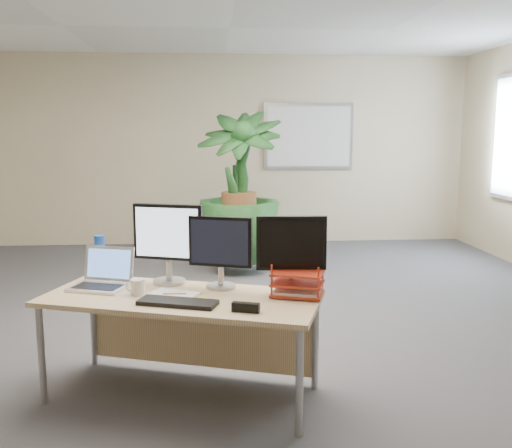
{
  "coord_description": "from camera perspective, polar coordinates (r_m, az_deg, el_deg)",
  "views": [
    {
      "loc": [
        -0.24,
        -4.27,
        1.6
      ],
      "look_at": [
        0.14,
        0.35,
        0.86
      ],
      "focal_mm": 40.0,
      "sensor_mm": 36.0,
      "label": 1
    }
  ],
  "objects": [
    {
      "name": "floor",
      "position": [
        4.57,
        -1.44,
        -11.42
      ],
      "size": [
        8.0,
        8.0,
        0.0
      ],
      "primitive_type": "plane",
      "color": "#414146",
      "rests_on": "ground"
    },
    {
      "name": "whiteboard",
      "position": [
        8.36,
        5.28,
        8.72
      ],
      "size": [
        1.3,
        0.04,
        0.95
      ],
      "color": "#B2B3B7",
      "rests_on": "back_wall"
    },
    {
      "name": "keyboard",
      "position": [
        3.31,
        -7.83,
        -7.77
      ],
      "size": [
        0.48,
        0.29,
        0.03
      ],
      "primitive_type": "cube",
      "rotation": [
        0.0,
        0.0,
        -0.33
      ],
      "color": "black",
      "rests_on": "desk"
    },
    {
      "name": "back_wall",
      "position": [
        8.28,
        -3.06,
        7.36
      ],
      "size": [
        7.0,
        0.04,
        2.7
      ],
      "primitive_type": "cube",
      "color": "tan",
      "rests_on": "floor"
    },
    {
      "name": "monitor_left",
      "position": [
        3.71,
        -8.76,
        -1.43
      ],
      "size": [
        0.45,
        0.21,
        0.52
      ],
      "color": "#A7A7AC",
      "rests_on": "desk"
    },
    {
      "name": "water_bottle",
      "position": [
        3.98,
        -15.33,
        -3.25
      ],
      "size": [
        0.07,
        0.07,
        0.29
      ],
      "color": "#ACBBCA",
      "rests_on": "desk"
    },
    {
      "name": "desk",
      "position": [
        3.6,
        -6.93,
        -8.76
      ],
      "size": [
        1.78,
        1.19,
        0.63
      ],
      "color": "tan",
      "rests_on": "floor"
    },
    {
      "name": "laptop",
      "position": [
        3.77,
        -15.06,
        -5.17
      ],
      "size": [
        0.42,
        0.39,
        0.24
      ],
      "color": "silver",
      "rests_on": "desk"
    },
    {
      "name": "stapler",
      "position": [
        3.15,
        -1.04,
        -8.33
      ],
      "size": [
        0.16,
        0.09,
        0.05
      ],
      "primitive_type": "cube",
      "rotation": [
        0.0,
        0.0,
        -0.33
      ],
      "color": "black",
      "rests_on": "desk"
    },
    {
      "name": "floor_plant",
      "position": [
        6.51,
        -1.71,
        1.59
      ],
      "size": [
        1.04,
        1.04,
        1.5
      ],
      "primitive_type": "imported",
      "rotation": [
        0.0,
        0.0,
        -0.28
      ],
      "color": "#143818",
      "rests_on": "floor"
    },
    {
      "name": "orange_pen",
      "position": [
        3.47,
        -8.15,
        -6.92
      ],
      "size": [
        0.14,
        0.01,
        0.01
      ],
      "primitive_type": "cylinder",
      "rotation": [
        0.0,
        1.57,
        -0.04
      ],
      "color": "orange",
      "rests_on": "spiral_notebook"
    },
    {
      "name": "monitor_right",
      "position": [
        3.58,
        -3.57,
        -2.34
      ],
      "size": [
        0.4,
        0.19,
        0.45
      ],
      "color": "#A7A7AC",
      "rests_on": "desk"
    },
    {
      "name": "yellow_highlighter",
      "position": [
        3.37,
        -5.25,
        -7.51
      ],
      "size": [
        0.12,
        0.09,
        0.02
      ],
      "primitive_type": "cylinder",
      "rotation": [
        0.0,
        1.57,
        -0.58
      ],
      "color": "yellow",
      "rests_on": "desk"
    },
    {
      "name": "coffee_mug",
      "position": [
        3.54,
        -11.81,
        -6.19
      ],
      "size": [
        0.12,
        0.08,
        0.1
      ],
      "color": "white",
      "rests_on": "desk"
    },
    {
      "name": "letter_tray",
      "position": [
        3.45,
        4.18,
        -6.12
      ],
      "size": [
        0.36,
        0.31,
        0.14
      ],
      "color": "red",
      "rests_on": "desk"
    },
    {
      "name": "spiral_notebook",
      "position": [
        3.48,
        -8.41,
        -7.06
      ],
      "size": [
        0.36,
        0.33,
        0.01
      ],
      "primitive_type": "cube",
      "rotation": [
        0.0,
        0.0,
        -0.48
      ],
      "color": "silver",
      "rests_on": "desk"
    },
    {
      "name": "monitor_dark",
      "position": [
        3.47,
        3.55,
        -2.52
      ],
      "size": [
        0.43,
        0.19,
        0.47
      ],
      "color": "#A7A7AC",
      "rests_on": "desk"
    }
  ]
}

